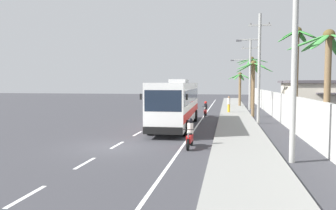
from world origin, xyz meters
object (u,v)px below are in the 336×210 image
at_px(palm_nearest, 253,77).
at_px(utility_pole_mid, 258,66).
at_px(pedestrian_near_kerb, 229,104).
at_px(coach_bus_foreground, 177,102).
at_px(motorcycle_beside_bus, 205,110).
at_px(palm_fourth, 328,64).
at_px(palm_farthest, 297,58).
at_px(motorcycle_trailing, 190,136).
at_px(palm_second, 240,83).
at_px(utility_pole_nearest, 293,37).
at_px(palm_third, 251,70).
at_px(utility_pole_far, 249,72).

bearing_deg(palm_nearest, utility_pole_mid, -90.31).
bearing_deg(pedestrian_near_kerb, utility_pole_mid, -9.49).
bearing_deg(palm_nearest, coach_bus_foreground, -127.30).
height_order(motorcycle_beside_bus, palm_fourth, palm_fourth).
bearing_deg(palm_nearest, palm_farthest, -79.08).
xyz_separation_m(motorcycle_beside_bus, utility_pole_mid, (4.69, -5.16, 4.22)).
height_order(motorcycle_beside_bus, motorcycle_trailing, motorcycle_trailing).
distance_m(palm_nearest, palm_farthest, 10.62).
relative_size(motorcycle_trailing, palm_second, 0.40).
bearing_deg(coach_bus_foreground, utility_pole_mid, 25.55).
bearing_deg(palm_second, motorcycle_beside_bus, -105.05).
xyz_separation_m(motorcycle_trailing, palm_farthest, (6.46, 6.05, 4.42)).
bearing_deg(palm_second, utility_pole_nearest, -88.31).
xyz_separation_m(palm_third, palm_farthest, (1.45, -21.59, -0.07)).
height_order(utility_pole_nearest, utility_pole_far, utility_pole_nearest).
bearing_deg(palm_second, pedestrian_near_kerb, -98.32).
distance_m(coach_bus_foreground, utility_pole_nearest, 12.79).
distance_m(coach_bus_foreground, palm_farthest, 9.20).
height_order(utility_pole_mid, palm_nearest, utility_pole_mid).
xyz_separation_m(pedestrian_near_kerb, palm_nearest, (2.37, -3.59, 2.95)).
xyz_separation_m(pedestrian_near_kerb, palm_third, (2.93, 7.62, 4.05)).
relative_size(utility_pole_mid, palm_third, 1.32).
relative_size(utility_pole_far, palm_farthest, 1.23).
xyz_separation_m(utility_pole_nearest, palm_nearest, (-0.18, 18.83, -1.33)).
xyz_separation_m(utility_pole_far, palm_nearest, (-0.10, -8.08, -0.68)).
bearing_deg(palm_farthest, motorcycle_trailing, -136.84).
relative_size(utility_pole_far, palm_second, 1.79).
height_order(motorcycle_trailing, pedestrian_near_kerb, pedestrian_near_kerb).
bearing_deg(motorcycle_trailing, motorcycle_beside_bus, 90.92).
distance_m(palm_nearest, palm_second, 14.39).
bearing_deg(pedestrian_near_kerb, palm_third, 134.87).
height_order(coach_bus_foreground, palm_fourth, palm_fourth).
height_order(utility_pole_mid, utility_pole_far, utility_pole_mid).
bearing_deg(utility_pole_far, motorcycle_trailing, -100.52).
height_order(palm_nearest, palm_fourth, palm_fourth).
bearing_deg(palm_third, motorcycle_trailing, -100.27).
height_order(coach_bus_foreground, palm_third, palm_third).
distance_m(palm_third, palm_farthest, 21.64).
relative_size(utility_pole_mid, utility_pole_far, 1.03).
xyz_separation_m(palm_second, palm_fourth, (3.06, -30.75, 0.93)).
height_order(palm_third, palm_fourth, palm_third).
bearing_deg(palm_fourth, pedestrian_near_kerb, 103.05).
bearing_deg(utility_pole_far, coach_bus_foreground, -111.56).
bearing_deg(utility_pole_nearest, palm_second, 91.69).
bearing_deg(palm_third, utility_pole_far, -98.32).
bearing_deg(pedestrian_near_kerb, utility_pole_far, 127.06).
height_order(motorcycle_trailing, palm_farthest, palm_farthest).
xyz_separation_m(coach_bus_foreground, pedestrian_near_kerb, (4.06, 12.03, -0.86)).
height_order(pedestrian_near_kerb, palm_third, palm_third).
bearing_deg(coach_bus_foreground, motorcycle_beside_bus, 78.23).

